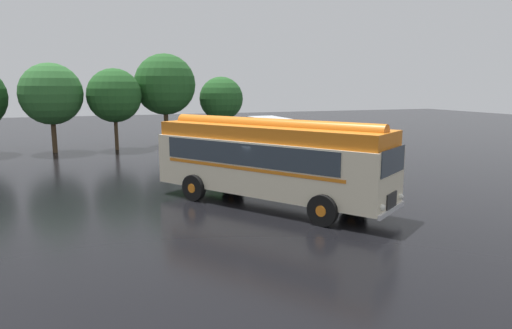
% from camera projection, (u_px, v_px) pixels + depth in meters
% --- Properties ---
extents(ground_plane, '(120.00, 120.00, 0.00)m').
position_uv_depth(ground_plane, '(263.00, 202.00, 18.92)').
color(ground_plane, black).
extents(vintage_bus, '(7.69, 9.72, 3.49)m').
position_uv_depth(vintage_bus, '(269.00, 158.00, 18.16)').
color(vintage_bus, beige).
rests_on(vintage_bus, ground).
extents(car_near_left, '(2.29, 4.36, 1.66)m').
position_uv_depth(car_near_left, '(192.00, 144.00, 30.66)').
color(car_near_left, silver).
rests_on(car_near_left, ground).
extents(car_mid_left, '(2.27, 4.35, 1.66)m').
position_uv_depth(car_mid_left, '(237.00, 142.00, 31.75)').
color(car_mid_left, black).
rests_on(car_mid_left, ground).
extents(box_van, '(2.32, 5.77, 2.50)m').
position_uv_depth(box_van, '(273.00, 134.00, 32.20)').
color(box_van, '#B2B7BC').
rests_on(box_van, ground).
extents(tree_left_of_centre, '(4.34, 4.34, 6.34)m').
position_uv_depth(tree_left_of_centre, '(50.00, 95.00, 32.07)').
color(tree_left_of_centre, '#4C3823').
rests_on(tree_left_of_centre, ground).
extents(tree_centre, '(3.97, 3.97, 6.02)m').
position_uv_depth(tree_centre, '(115.00, 96.00, 33.68)').
color(tree_centre, '#4C3823').
rests_on(tree_centre, ground).
extents(tree_right_of_centre, '(4.78, 4.78, 7.24)m').
position_uv_depth(tree_right_of_centre, '(165.00, 85.00, 35.86)').
color(tree_right_of_centre, '#4C3823').
rests_on(tree_right_of_centre, ground).
extents(tree_far_right, '(3.62, 3.62, 5.49)m').
position_uv_depth(tree_far_right, '(222.00, 99.00, 37.98)').
color(tree_far_right, '#4C3823').
rests_on(tree_far_right, ground).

